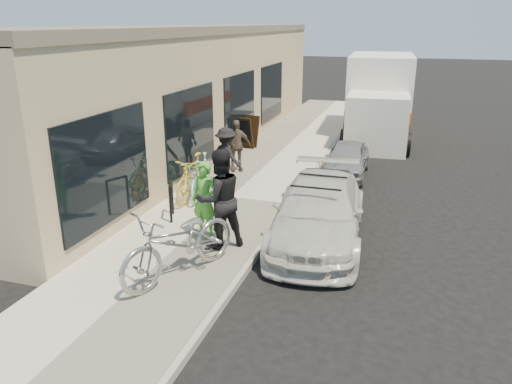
# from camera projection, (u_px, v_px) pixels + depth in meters

# --- Properties ---
(ground) EXTENTS (120.00, 120.00, 0.00)m
(ground) POSITION_uv_depth(u_px,v_px,m) (276.00, 266.00, 9.37)
(ground) COLOR black
(ground) RESTS_ON ground
(sidewalk) EXTENTS (3.00, 34.00, 0.15)m
(sidewalk) POSITION_uv_depth(u_px,v_px,m) (231.00, 200.00, 12.63)
(sidewalk) COLOR beige
(sidewalk) RESTS_ON ground
(curb) EXTENTS (0.12, 34.00, 0.13)m
(curb) POSITION_uv_depth(u_px,v_px,m) (290.00, 207.00, 12.19)
(curb) COLOR #9E9990
(curb) RESTS_ON ground
(storefront) EXTENTS (3.60, 20.00, 4.22)m
(storefront) POSITION_uv_depth(u_px,v_px,m) (192.00, 89.00, 17.39)
(storefront) COLOR tan
(storefront) RESTS_ON ground
(bike_rack) EXTENTS (0.27, 0.55, 0.83)m
(bike_rack) POSITION_uv_depth(u_px,v_px,m) (171.00, 197.00, 11.09)
(bike_rack) COLOR black
(bike_rack) RESTS_ON sidewalk
(sandwich_board) EXTENTS (0.81, 0.81, 1.09)m
(sandwich_board) POSITION_uv_depth(u_px,v_px,m) (247.00, 132.00, 17.41)
(sandwich_board) COLOR black
(sandwich_board) RESTS_ON sidewalk
(sedan_white) EXTENTS (2.18, 4.54, 1.31)m
(sedan_white) POSITION_uv_depth(u_px,v_px,m) (319.00, 212.00, 10.28)
(sedan_white) COLOR silver
(sedan_white) RESTS_ON ground
(sedan_silver) EXTENTS (1.24, 2.96, 1.00)m
(sedan_silver) POSITION_uv_depth(u_px,v_px,m) (347.00, 159.00, 14.72)
(sedan_silver) COLOR #9B9BA0
(sedan_silver) RESTS_ON ground
(moving_truck) EXTENTS (2.74, 6.49, 3.13)m
(moving_truck) POSITION_uv_depth(u_px,v_px,m) (379.00, 101.00, 19.62)
(moving_truck) COLOR silver
(moving_truck) RESTS_ON ground
(tandem_bike) EXTENTS (1.76, 2.58, 1.28)m
(tandem_bike) POSITION_uv_depth(u_px,v_px,m) (180.00, 243.00, 8.47)
(tandem_bike) COLOR #ADADAF
(tandem_bike) RESTS_ON sidewalk
(woman_rider) EXTENTS (0.65, 0.50, 1.59)m
(woman_rider) POSITION_uv_depth(u_px,v_px,m) (205.00, 200.00, 10.03)
(woman_rider) COLOR green
(woman_rider) RESTS_ON sidewalk
(man_standing) EXTENTS (1.20, 1.20, 1.96)m
(man_standing) POSITION_uv_depth(u_px,v_px,m) (219.00, 199.00, 9.55)
(man_standing) COLOR black
(man_standing) RESTS_ON sidewalk
(cruiser_bike_a) EXTENTS (1.12, 1.73, 1.01)m
(cruiser_bike_a) POSITION_uv_depth(u_px,v_px,m) (205.00, 174.00, 12.74)
(cruiser_bike_a) COLOR #95DED1
(cruiser_bike_a) RESTS_ON sidewalk
(cruiser_bike_b) EXTENTS (1.14, 1.97, 0.98)m
(cruiser_bike_b) POSITION_uv_depth(u_px,v_px,m) (198.00, 178.00, 12.51)
(cruiser_bike_b) COLOR #95DED1
(cruiser_bike_b) RESTS_ON sidewalk
(cruiser_bike_c) EXTENTS (0.56, 1.86, 1.11)m
(cruiser_bike_c) POSITION_uv_depth(u_px,v_px,m) (193.00, 177.00, 12.31)
(cruiser_bike_c) COLOR gold
(cruiser_bike_c) RESTS_ON sidewalk
(bystander_a) EXTENTS (1.17, 0.96, 1.57)m
(bystander_a) POSITION_uv_depth(u_px,v_px,m) (226.00, 157.00, 13.29)
(bystander_a) COLOR black
(bystander_a) RESTS_ON sidewalk
(bystander_b) EXTENTS (0.96, 0.77, 1.52)m
(bystander_b) POSITION_uv_depth(u_px,v_px,m) (236.00, 146.00, 14.60)
(bystander_b) COLOR brown
(bystander_b) RESTS_ON sidewalk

